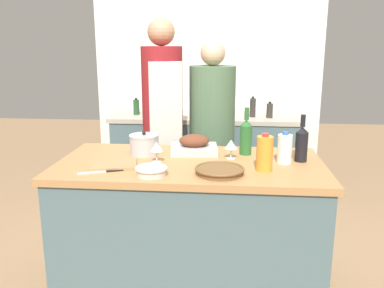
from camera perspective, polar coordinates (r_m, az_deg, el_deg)
The scene contains 21 objects.
kitchen_island at distance 2.58m, azimuth -0.25°, elevation -12.02°, with size 1.58×0.80×0.89m.
back_counter at distance 3.96m, azimuth 1.82°, elevation -2.44°, with size 1.75×0.60×0.92m.
back_wall at distance 4.16m, azimuth 2.20°, elevation 9.77°, with size 2.25×0.10×2.55m.
roasting_pan at distance 2.61m, azimuth 0.30°, elevation -0.24°, with size 0.32×0.26×0.12m.
wicker_basket at distance 2.19m, azimuth 3.90°, elevation -3.71°, with size 0.27×0.27×0.04m.
cutting_board at distance 2.38m, azimuth -10.87°, elevation -2.84°, with size 0.29×0.26×0.02m.
stock_pot at distance 2.59m, azimuth -6.73°, elevation -0.05°, with size 0.19×0.19×0.15m.
mixing_bowl at distance 2.18m, azimuth -5.73°, elevation -3.74°, with size 0.17×0.17×0.05m.
juice_jug at distance 2.26m, azimuth 10.16°, elevation -1.30°, with size 0.09×0.09×0.21m.
milk_jug at distance 2.43m, azimuth 12.88°, elevation -0.65°, with size 0.09×0.09×0.19m.
wine_bottle_green at distance 2.49m, azimuth 15.13°, elevation 0.13°, with size 0.07×0.07×0.28m.
wine_bottle_dark at distance 2.58m, azimuth 7.59°, elevation 1.11°, with size 0.07×0.07×0.30m.
wine_glass_left at distance 2.40m, azimuth -5.00°, elevation -0.46°, with size 0.08×0.08×0.12m.
wine_glass_right at distance 2.48m, azimuth 5.50°, elevation -0.11°, with size 0.08×0.08×0.12m.
knife_chef at distance 2.28m, azimuth -12.50°, elevation -3.81°, with size 0.24×0.12×0.01m.
stand_mixer at distance 3.84m, azimuth 2.42°, elevation 6.28°, with size 0.18×0.14×0.36m.
condiment_bottle_tall at distance 3.77m, azimuth 8.52°, elevation 5.08°, with size 0.05×0.05×0.19m.
condiment_bottle_short at distance 3.76m, azimuth 10.84°, elevation 4.63°, with size 0.06×0.06×0.15m.
condiment_bottle_extra at distance 3.90m, azimuth -7.82°, elevation 5.17°, with size 0.06×0.06×0.16m.
person_cook_aproned at distance 3.18m, azimuth -4.12°, elevation 3.25°, with size 0.32×0.34×1.76m.
person_cook_guest at distance 3.17m, azimuth 2.80°, elevation 1.27°, with size 0.35×0.35×1.60m.
Camera 1 is at (0.22, -2.31, 1.57)m, focal length 38.00 mm.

